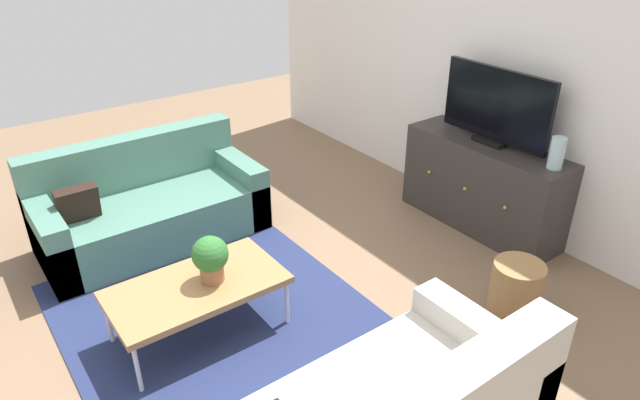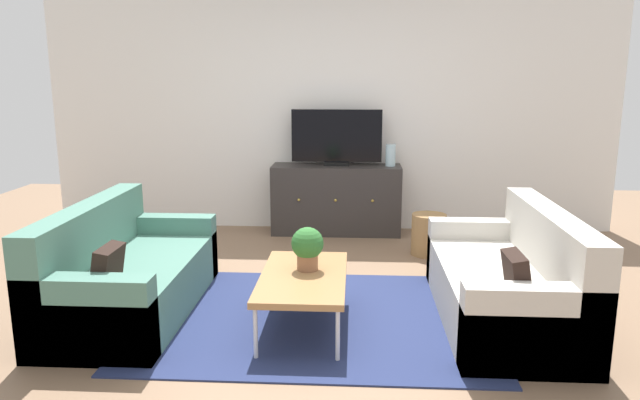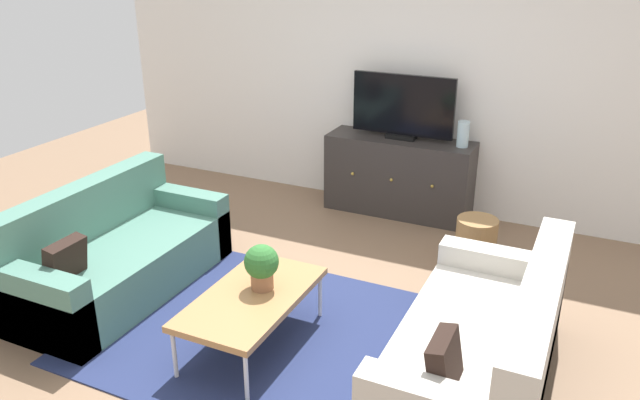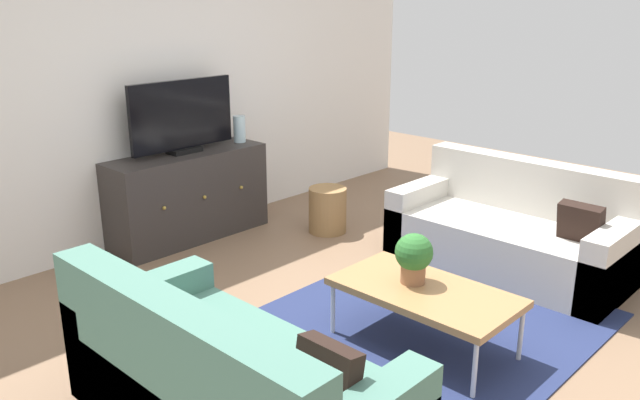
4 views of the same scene
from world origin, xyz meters
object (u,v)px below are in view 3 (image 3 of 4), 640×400
at_px(potted_plant, 262,265).
at_px(glass_vase, 463,134).
at_px(tv_console, 399,176).
at_px(couch_left_side, 112,257).
at_px(wicker_basket, 476,242).
at_px(couch_right_side, 488,353).
at_px(flat_screen_tv, 403,107).
at_px(coffee_table, 252,299).

distance_m(potted_plant, glass_vase, 2.59).
height_order(tv_console, glass_vase, glass_vase).
distance_m(couch_left_side, potted_plant, 1.43).
bearing_deg(potted_plant, tv_console, 87.11).
bearing_deg(tv_console, couch_left_side, -122.64).
relative_size(tv_console, wicker_basket, 3.50).
xyz_separation_m(potted_plant, glass_vase, (0.72, 2.46, 0.32)).
distance_m(couch_right_side, wicker_basket, 1.65).
height_order(couch_right_side, wicker_basket, couch_right_side).
xyz_separation_m(couch_right_side, potted_plant, (-1.48, -0.09, 0.29)).
distance_m(couch_left_side, wicker_basket, 2.94).
relative_size(couch_right_side, wicker_basket, 4.33).
xyz_separation_m(tv_console, flat_screen_tv, (-0.00, 0.02, 0.69)).
bearing_deg(tv_console, coffee_table, -93.24).
xyz_separation_m(coffee_table, glass_vase, (0.74, 2.57, 0.53)).
bearing_deg(couch_left_side, couch_right_side, 0.00).
relative_size(coffee_table, flat_screen_tv, 1.10).
relative_size(potted_plant, wicker_basket, 0.76).
distance_m(potted_plant, wicker_basket, 2.03).
relative_size(tv_console, glass_vase, 5.94).
bearing_deg(flat_screen_tv, glass_vase, -1.93).
distance_m(couch_right_side, coffee_table, 1.51).
height_order(tv_console, wicker_basket, tv_console).
xyz_separation_m(flat_screen_tv, glass_vase, (0.59, -0.02, -0.19)).
relative_size(tv_console, flat_screen_tv, 1.44).
height_order(potted_plant, flat_screen_tv, flat_screen_tv).
relative_size(couch_left_side, coffee_table, 1.62).
relative_size(flat_screen_tv, glass_vase, 4.13).
relative_size(coffee_table, glass_vase, 4.53).
distance_m(coffee_table, potted_plant, 0.23).
xyz_separation_m(flat_screen_tv, wicker_basket, (0.94, -0.79, -0.87)).
bearing_deg(wicker_basket, potted_plant, -122.25).
bearing_deg(couch_right_side, glass_vase, 107.73).
relative_size(couch_left_side, flat_screen_tv, 1.78).
height_order(couch_right_side, potted_plant, couch_right_side).
height_order(couch_left_side, potted_plant, couch_left_side).
relative_size(couch_left_side, tv_console, 1.24).
bearing_deg(tv_console, glass_vase, 0.00).
distance_m(couch_left_side, flat_screen_tv, 2.95).
xyz_separation_m(potted_plant, wicker_basket, (1.07, 1.69, -0.36)).
bearing_deg(flat_screen_tv, potted_plant, -92.86).
relative_size(couch_left_side, glass_vase, 7.34).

